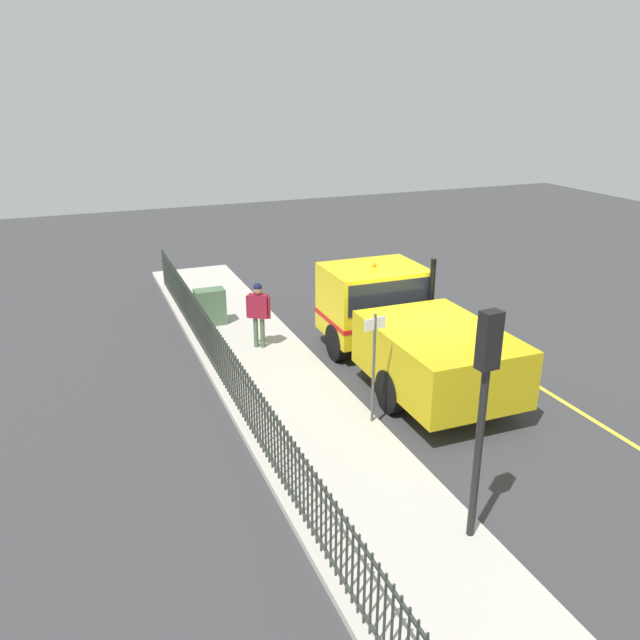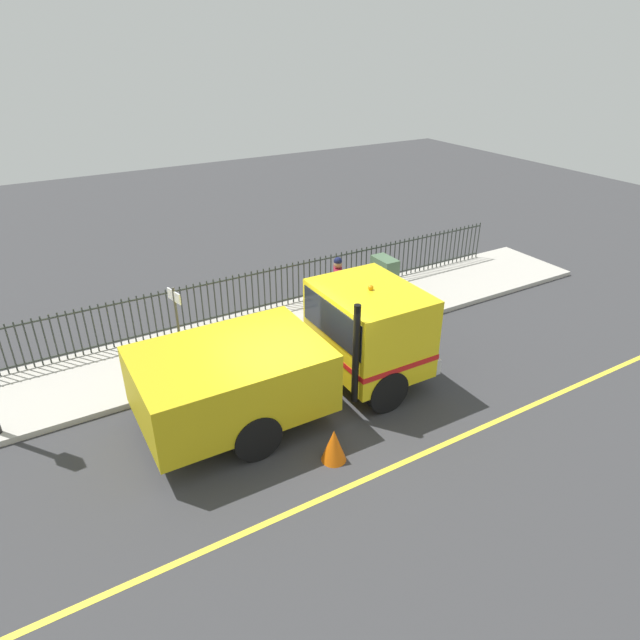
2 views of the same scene
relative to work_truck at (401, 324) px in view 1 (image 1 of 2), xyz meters
name	(u,v)px [view 1 (image 1 of 2)]	position (x,y,z in m)	size (l,w,h in m)	color
ground_plane	(419,379)	(-0.26, 0.58, -1.27)	(50.66, 50.66, 0.00)	#38383A
sidewalk_slab	(290,401)	(3.06, 0.58, -1.20)	(2.79, 23.03, 0.13)	#B7B2A8
lane_marking	(502,364)	(-2.67, 0.58, -1.26)	(0.12, 20.72, 0.01)	yellow
work_truck	(401,324)	(0.00, 0.00, 0.00)	(2.59, 6.27, 2.66)	yellow
worker_standing	(258,308)	(2.83, -2.50, -0.05)	(0.57, 0.45, 1.77)	maroon
iron_fence	(236,381)	(4.26, 0.58, -0.50)	(0.04, 19.61, 1.26)	#2D332D
traffic_light_near	(485,382)	(1.98, 5.94, 1.48)	(0.32, 0.24, 3.67)	black
utility_cabinet	(210,307)	(3.64, -4.69, -0.61)	(0.86, 0.49, 1.05)	#4C6B4C
traffic_cone	(478,356)	(-1.92, 0.56, -0.93)	(0.48, 0.48, 0.68)	orange
street_sign	(374,356)	(1.82, 2.19, 0.34)	(0.50, 0.13, 2.36)	#4C4C4C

